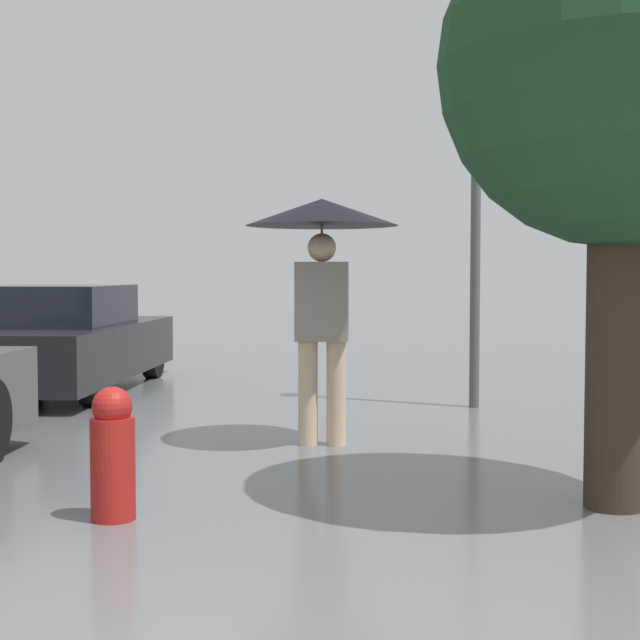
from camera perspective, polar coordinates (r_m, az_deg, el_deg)
pedestrian at (r=7.10m, az=0.14°, el=4.88°), size 1.22×1.22×1.97m
parked_car_farthest at (r=10.96m, az=-16.52°, el=-1.30°), size 1.84×4.03×1.24m
tree at (r=5.59m, az=18.70°, el=14.87°), size 2.11×2.11×3.64m
street_lamp at (r=9.38m, az=9.99°, el=12.26°), size 0.27×0.27×4.62m
fire_hydrant at (r=5.17m, az=-13.13°, el=-8.34°), size 0.25×0.25×0.75m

